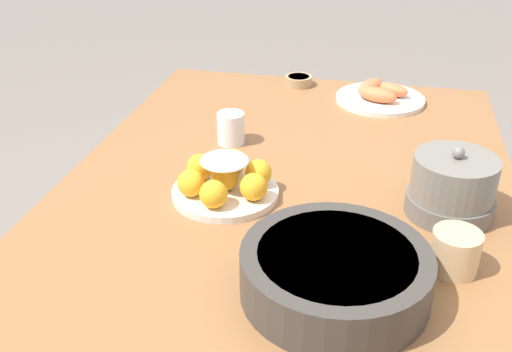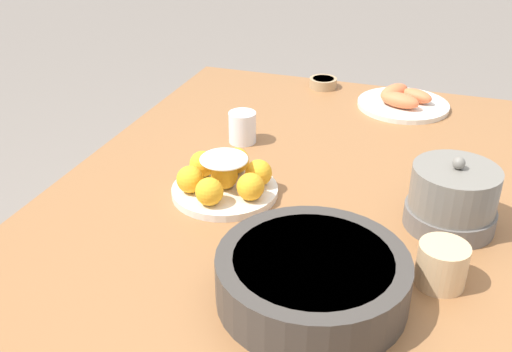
{
  "view_description": "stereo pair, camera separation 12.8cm",
  "coord_description": "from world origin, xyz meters",
  "px_view_note": "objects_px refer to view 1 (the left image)",
  "views": [
    {
      "loc": [
        1.12,
        0.18,
        1.37
      ],
      "look_at": [
        0.03,
        -0.06,
        0.76
      ],
      "focal_mm": 42.0,
      "sensor_mm": 36.0,
      "label": 1
    },
    {
      "loc": [
        1.09,
        0.3,
        1.37
      ],
      "look_at": [
        0.03,
        -0.06,
        0.76
      ],
      "focal_mm": 42.0,
      "sensor_mm": 36.0,
      "label": 2
    }
  ],
  "objects_px": {
    "cake_plate": "(225,181)",
    "cup_far": "(455,252)",
    "dining_table": "(285,220)",
    "warming_pot": "(452,187)",
    "sauce_bowl": "(299,80)",
    "serving_bowl": "(335,272)",
    "cup_near": "(231,128)",
    "seafood_platter": "(379,96)"
  },
  "relations": [
    {
      "from": "cake_plate",
      "to": "cup_far",
      "type": "bearing_deg",
      "value": 70.39
    },
    {
      "from": "dining_table",
      "to": "warming_pot",
      "type": "xyz_separation_m",
      "value": [
        0.03,
        0.34,
        0.14
      ]
    },
    {
      "from": "sauce_bowl",
      "to": "cup_far",
      "type": "xyz_separation_m",
      "value": [
        0.88,
        0.41,
        0.02
      ]
    },
    {
      "from": "dining_table",
      "to": "cup_far",
      "type": "bearing_deg",
      "value": 56.84
    },
    {
      "from": "cake_plate",
      "to": "serving_bowl",
      "type": "xyz_separation_m",
      "value": [
        0.27,
        0.26,
        0.01
      ]
    },
    {
      "from": "cup_near",
      "to": "warming_pot",
      "type": "relative_size",
      "value": 0.45
    },
    {
      "from": "cake_plate",
      "to": "serving_bowl",
      "type": "bearing_deg",
      "value": 43.7
    },
    {
      "from": "warming_pot",
      "to": "seafood_platter",
      "type": "bearing_deg",
      "value": -164.92
    },
    {
      "from": "cup_far",
      "to": "warming_pot",
      "type": "relative_size",
      "value": 0.49
    },
    {
      "from": "cup_far",
      "to": "seafood_platter",
      "type": "bearing_deg",
      "value": -168.76
    },
    {
      "from": "cup_near",
      "to": "serving_bowl",
      "type": "bearing_deg",
      "value": 30.63
    },
    {
      "from": "serving_bowl",
      "to": "warming_pot",
      "type": "distance_m",
      "value": 0.36
    },
    {
      "from": "sauce_bowl",
      "to": "warming_pot",
      "type": "bearing_deg",
      "value": 31.2
    },
    {
      "from": "cake_plate",
      "to": "sauce_bowl",
      "type": "relative_size",
      "value": 2.69
    },
    {
      "from": "dining_table",
      "to": "sauce_bowl",
      "type": "distance_m",
      "value": 0.67
    },
    {
      "from": "dining_table",
      "to": "warming_pot",
      "type": "height_order",
      "value": "warming_pot"
    },
    {
      "from": "dining_table",
      "to": "cup_far",
      "type": "relative_size",
      "value": 17.04
    },
    {
      "from": "sauce_bowl",
      "to": "seafood_platter",
      "type": "bearing_deg",
      "value": 71.14
    },
    {
      "from": "serving_bowl",
      "to": "cup_near",
      "type": "xyz_separation_m",
      "value": [
        -0.53,
        -0.31,
        -0.0
      ]
    },
    {
      "from": "cake_plate",
      "to": "cup_near",
      "type": "relative_size",
      "value": 2.87
    },
    {
      "from": "cake_plate",
      "to": "seafood_platter",
      "type": "distance_m",
      "value": 0.69
    },
    {
      "from": "serving_bowl",
      "to": "warming_pot",
      "type": "relative_size",
      "value": 1.79
    },
    {
      "from": "cup_near",
      "to": "warming_pot",
      "type": "distance_m",
      "value": 0.57
    },
    {
      "from": "cup_near",
      "to": "cake_plate",
      "type": "bearing_deg",
      "value": 11.81
    },
    {
      "from": "serving_bowl",
      "to": "seafood_platter",
      "type": "bearing_deg",
      "value": 177.4
    },
    {
      "from": "sauce_bowl",
      "to": "warming_pot",
      "type": "xyz_separation_m",
      "value": [
        0.68,
        0.41,
        0.05
      ]
    },
    {
      "from": "seafood_platter",
      "to": "cup_near",
      "type": "xyz_separation_m",
      "value": [
        0.37,
        -0.36,
        0.02
      ]
    },
    {
      "from": "cup_far",
      "to": "cup_near",
      "type": "bearing_deg",
      "value": -129.49
    },
    {
      "from": "cake_plate",
      "to": "cup_near",
      "type": "bearing_deg",
      "value": -168.19
    },
    {
      "from": "seafood_platter",
      "to": "cup_far",
      "type": "distance_m",
      "value": 0.8
    },
    {
      "from": "cake_plate",
      "to": "cup_far",
      "type": "relative_size",
      "value": 2.68
    },
    {
      "from": "dining_table",
      "to": "cake_plate",
      "type": "distance_m",
      "value": 0.18
    },
    {
      "from": "seafood_platter",
      "to": "cup_near",
      "type": "height_order",
      "value": "cup_near"
    },
    {
      "from": "sauce_bowl",
      "to": "warming_pot",
      "type": "relative_size",
      "value": 0.48
    },
    {
      "from": "cup_near",
      "to": "warming_pot",
      "type": "xyz_separation_m",
      "value": [
        0.23,
        0.52,
        0.02
      ]
    },
    {
      "from": "cake_plate",
      "to": "seafood_platter",
      "type": "height_order",
      "value": "cake_plate"
    },
    {
      "from": "cup_far",
      "to": "serving_bowl",
      "type": "bearing_deg",
      "value": -61.04
    },
    {
      "from": "cup_far",
      "to": "dining_table",
      "type": "bearing_deg",
      "value": -123.16
    },
    {
      "from": "dining_table",
      "to": "serving_bowl",
      "type": "distance_m",
      "value": 0.38
    },
    {
      "from": "serving_bowl",
      "to": "cup_near",
      "type": "distance_m",
      "value": 0.62
    },
    {
      "from": "seafood_platter",
      "to": "cup_near",
      "type": "distance_m",
      "value": 0.51
    },
    {
      "from": "dining_table",
      "to": "warming_pot",
      "type": "relative_size",
      "value": 8.28
    }
  ]
}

